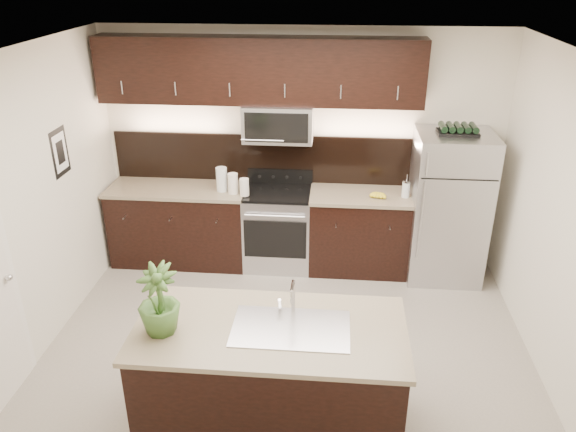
# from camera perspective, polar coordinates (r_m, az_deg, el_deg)

# --- Properties ---
(ground) EXTENTS (4.50, 4.50, 0.00)m
(ground) POSITION_cam_1_polar(r_m,az_deg,el_deg) (5.35, -0.20, -13.89)
(ground) COLOR gray
(ground) RESTS_ON ground
(room_walls) EXTENTS (4.52, 4.02, 2.71)m
(room_walls) POSITION_cam_1_polar(r_m,az_deg,el_deg) (4.47, -1.70, 3.09)
(room_walls) COLOR silver
(room_walls) RESTS_ON ground
(counter_run) EXTENTS (3.51, 0.65, 0.94)m
(counter_run) POSITION_cam_1_polar(r_m,az_deg,el_deg) (6.57, -2.80, -1.16)
(counter_run) COLOR black
(counter_run) RESTS_ON ground
(upper_fixtures) EXTENTS (3.49, 0.40, 1.66)m
(upper_fixtures) POSITION_cam_1_polar(r_m,az_deg,el_deg) (6.17, -2.69, 13.52)
(upper_fixtures) COLOR black
(upper_fixtures) RESTS_ON counter_run
(island) EXTENTS (1.96, 0.96, 0.94)m
(island) POSITION_cam_1_polar(r_m,az_deg,el_deg) (4.39, -1.76, -16.20)
(island) COLOR black
(island) RESTS_ON ground
(sink_faucet) EXTENTS (0.84, 0.50, 0.28)m
(sink_faucet) POSITION_cam_1_polar(r_m,az_deg,el_deg) (4.08, 0.30, -11.12)
(sink_faucet) COLOR silver
(sink_faucet) RESTS_ON island
(refrigerator) EXTENTS (0.81, 0.73, 1.67)m
(refrigerator) POSITION_cam_1_polar(r_m,az_deg,el_deg) (6.43, 15.93, 0.86)
(refrigerator) COLOR #B2B2B7
(refrigerator) RESTS_ON ground
(wine_rack) EXTENTS (0.41, 0.26, 0.10)m
(wine_rack) POSITION_cam_1_polar(r_m,az_deg,el_deg) (6.14, 16.89, 8.41)
(wine_rack) COLOR black
(wine_rack) RESTS_ON refrigerator
(plant) EXTENTS (0.37, 0.37, 0.52)m
(plant) POSITION_cam_1_polar(r_m,az_deg,el_deg) (4.01, -13.03, -8.29)
(plant) COLOR #385C24
(plant) RESTS_ON island
(canisters) EXTENTS (0.39, 0.23, 0.27)m
(canisters) POSITION_cam_1_polar(r_m,az_deg,el_deg) (6.30, -5.89, 3.43)
(canisters) COLOR silver
(canisters) RESTS_ON counter_run
(french_press) EXTENTS (0.09, 0.09, 0.26)m
(french_press) POSITION_cam_1_polar(r_m,az_deg,el_deg) (6.29, 11.88, 2.72)
(french_press) COLOR silver
(french_press) RESTS_ON counter_run
(bananas) EXTENTS (0.22, 0.19, 0.06)m
(bananas) POSITION_cam_1_polar(r_m,az_deg,el_deg) (6.25, 8.70, 2.19)
(bananas) COLOR gold
(bananas) RESTS_ON counter_run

